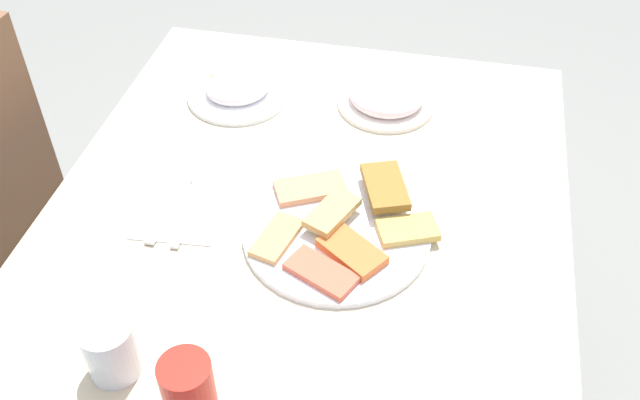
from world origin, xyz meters
name	(u,v)px	position (x,y,z in m)	size (l,w,h in m)	color
dining_table	(310,233)	(0.00, 0.00, 0.63)	(1.00, 0.87, 0.72)	beige
pide_platter	(340,229)	(-0.07, -0.07, 0.73)	(0.31, 0.32, 0.04)	white
salad_plate_greens	(238,89)	(0.27, 0.21, 0.73)	(0.21, 0.21, 0.05)	white
salad_plate_rice	(387,96)	(0.30, -0.09, 0.74)	(0.19, 0.19, 0.06)	white
soda_can	(190,395)	(-0.44, 0.05, 0.78)	(0.07, 0.07, 0.12)	red
drinking_glass	(111,349)	(-0.39, 0.18, 0.76)	(0.07, 0.07, 0.09)	silver
paper_napkin	(180,213)	(-0.08, 0.21, 0.72)	(0.14, 0.14, 0.00)	white
fork	(190,213)	(-0.08, 0.19, 0.72)	(0.16, 0.01, 0.01)	silver
spoon	(169,209)	(-0.08, 0.22, 0.72)	(0.16, 0.02, 0.01)	silver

